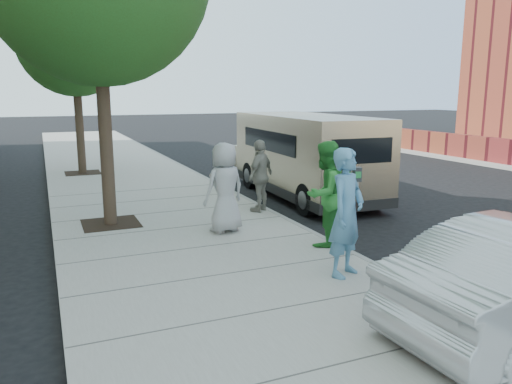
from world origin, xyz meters
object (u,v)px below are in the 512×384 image
person_officer (347,213)px  person_green_shirt (325,194)px  van (304,154)px  person_striped_polo (260,176)px  person_gray_shirt (225,188)px  tree_far (75,35)px  parking_meter (351,192)px

person_officer → person_green_shirt: size_ratio=1.02×
van → person_striped_polo: bearing=-138.6°
person_gray_shirt → tree_far: bearing=-92.6°
person_officer → person_gray_shirt: bearing=77.1°
tree_far → person_officer: bearing=-76.5°
van → person_gray_shirt: 4.69m
parking_meter → person_gray_shirt: size_ratio=0.86×
tree_far → van: tree_far is taller
person_officer → person_striped_polo: person_officer is taller
person_gray_shirt → person_striped_polo: bearing=-150.5°
tree_far → person_striped_polo: tree_far is taller
tree_far → person_striped_polo: (3.45, -7.80, -3.87)m
tree_far → parking_meter: bearing=-73.1°
parking_meter → van: 5.83m
tree_far → van: size_ratio=1.01×
person_green_shirt → person_gray_shirt: size_ratio=1.06×
parking_meter → person_striped_polo: 3.75m
tree_far → person_officer: tree_far is taller
person_officer → person_gray_shirt: size_ratio=1.09×
person_gray_shirt → person_striped_polo: size_ratio=1.07×
person_officer → person_striped_polo: 4.50m
parking_meter → van: (2.05, 5.46, -0.05)m
parking_meter → person_striped_polo: size_ratio=0.91×
person_striped_polo → parking_meter: bearing=53.6°
person_green_shirt → person_striped_polo: 2.98m
person_striped_polo → person_green_shirt: bearing=52.8°
parking_meter → person_green_shirt: bearing=107.3°
person_gray_shirt → person_striped_polo: person_gray_shirt is taller
parking_meter → person_green_shirt: 0.78m
person_gray_shirt → person_striped_polo: (1.40, 1.39, -0.06)m
person_officer → person_gray_shirt: person_officer is taller
person_officer → person_striped_polo: bearing=54.5°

